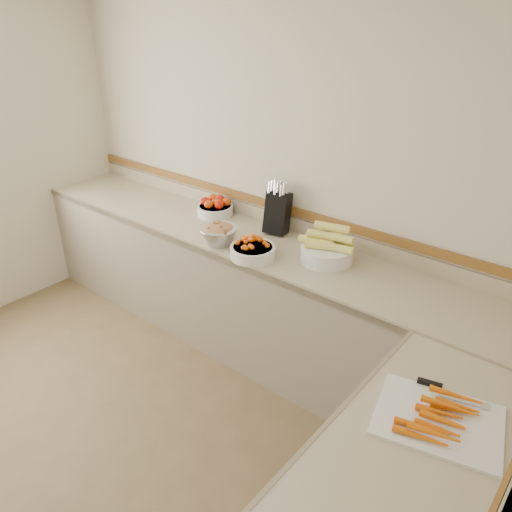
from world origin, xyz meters
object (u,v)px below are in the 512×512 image
Objects in this scene: knife_block at (278,212)px; corn_bowl at (327,249)px; rhubarb_bowl at (219,234)px; cherry_tomato_bowl at (253,250)px; tomato_bowl at (215,207)px; cutting_board at (438,418)px.

knife_block is 0.55m from corn_bowl.
rhubarb_bowl is (-0.18, -0.41, -0.08)m from knife_block.
rhubarb_bowl is at bearing -113.79° from knife_block.
cherry_tomato_bowl is 0.79× the size of corn_bowl.
knife_block is at bearing 66.21° from rhubarb_bowl.
tomato_bowl is 1.04× the size of rhubarb_bowl.
knife_block reaches higher than tomato_bowl.
corn_bowl reaches higher than cutting_board.
tomato_bowl is at bearing 136.18° from rhubarb_bowl.
cherry_tomato_bowl is 0.48m from corn_bowl.
tomato_bowl is 0.79m from cherry_tomato_bowl.
knife_block is 0.70× the size of cutting_board.
knife_block reaches higher than cutting_board.
cherry_tomato_bowl is 0.54× the size of cutting_board.
corn_bowl is at bearing 140.31° from cutting_board.
knife_block is at bearing 4.24° from tomato_bowl.
cutting_board is at bearing -33.46° from knife_block.
rhubarb_bowl is (-0.30, 0.01, 0.02)m from cherry_tomato_bowl.
knife_block is 0.58m from tomato_bowl.
tomato_bowl is at bearing 173.86° from corn_bowl.
cutting_board is (1.08, -0.89, -0.06)m from corn_bowl.
tomato_bowl is at bearing -175.76° from knife_block.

